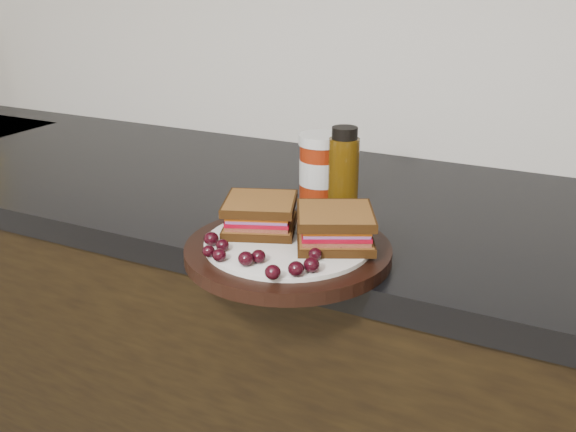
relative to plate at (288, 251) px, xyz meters
name	(u,v)px	position (x,y,z in m)	size (l,w,h in m)	color
base_cabinets	(303,411)	(-0.10, 0.26, -0.48)	(3.96, 0.58, 0.86)	black
countertop	(305,202)	(-0.10, 0.26, -0.03)	(3.98, 0.60, 0.04)	black
plate	(288,251)	(0.00, 0.00, 0.00)	(0.28, 0.28, 0.02)	black
sandwich_left	(260,215)	(-0.05, 0.02, 0.04)	(0.10, 0.10, 0.04)	brown
sandwich_right	(335,227)	(0.06, 0.02, 0.04)	(0.10, 0.10, 0.05)	brown
grape_0	(211,239)	(-0.08, -0.06, 0.02)	(0.02, 0.02, 0.02)	black
grape_1	(222,245)	(-0.06, -0.07, 0.02)	(0.02, 0.02, 0.02)	black
grape_2	(209,251)	(-0.07, -0.09, 0.02)	(0.02, 0.02, 0.02)	black
grape_3	(219,255)	(-0.05, -0.10, 0.02)	(0.02, 0.02, 0.02)	black
grape_4	(246,259)	(-0.01, -0.09, 0.02)	(0.02, 0.02, 0.02)	black
grape_5	(258,256)	(0.00, -0.08, 0.02)	(0.02, 0.02, 0.02)	black
grape_6	(273,272)	(0.04, -0.11, 0.02)	(0.02, 0.02, 0.02)	black
grape_7	(296,269)	(0.06, -0.09, 0.02)	(0.02, 0.02, 0.02)	black
grape_8	(311,265)	(0.07, -0.07, 0.02)	(0.02, 0.02, 0.02)	black
grape_9	(315,254)	(0.06, -0.04, 0.02)	(0.02, 0.02, 0.02)	black
grape_10	(341,246)	(0.08, -0.01, 0.02)	(0.02, 0.02, 0.02)	black
grape_11	(344,243)	(0.08, 0.01, 0.02)	(0.02, 0.02, 0.02)	black
grape_12	(343,238)	(0.07, 0.02, 0.02)	(0.02, 0.02, 0.02)	black
grape_13	(346,229)	(0.06, 0.06, 0.02)	(0.02, 0.02, 0.02)	black
grape_14	(261,218)	(-0.07, 0.04, 0.02)	(0.02, 0.02, 0.02)	black
grape_15	(259,224)	(-0.06, 0.02, 0.02)	(0.02, 0.02, 0.02)	black
grape_16	(230,223)	(-0.09, 0.00, 0.02)	(0.02, 0.02, 0.02)	black
grape_17	(236,232)	(-0.07, -0.02, 0.02)	(0.02, 0.02, 0.02)	black
grape_18	(259,215)	(-0.07, 0.04, 0.03)	(0.02, 0.02, 0.02)	black
grape_19	(249,218)	(-0.08, 0.03, 0.02)	(0.02, 0.02, 0.02)	black
grape_20	(250,231)	(-0.06, -0.01, 0.02)	(0.02, 0.02, 0.01)	black
condiment_jar	(321,167)	(-0.06, 0.24, 0.05)	(0.08, 0.08, 0.11)	maroon
oil_bottle	(344,169)	(-0.01, 0.21, 0.06)	(0.05, 0.05, 0.14)	#462D07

